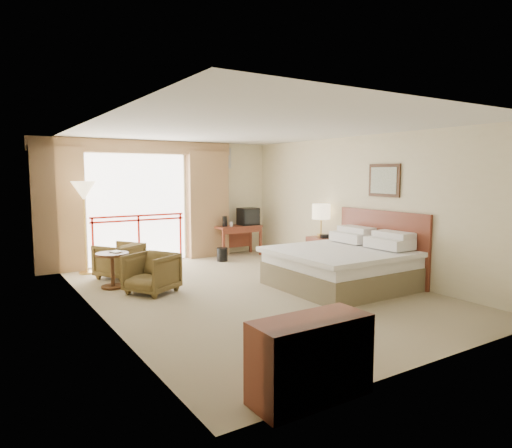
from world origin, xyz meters
TOP-DOWN VIEW (x-y plane):
  - floor at (0.00, 0.00)m, footprint 7.00×7.00m
  - ceiling at (0.00, 0.00)m, footprint 7.00×7.00m
  - wall_back at (0.00, 3.50)m, footprint 5.00×0.00m
  - wall_front at (0.00, -3.50)m, footprint 5.00×0.00m
  - wall_left at (-2.50, 0.00)m, footprint 0.00×7.00m
  - wall_right at (2.50, 0.00)m, footprint 0.00×7.00m
  - balcony_door at (-0.80, 3.48)m, footprint 2.40×0.00m
  - balcony_railing at (-0.80, 3.46)m, footprint 2.09×0.03m
  - curtain_left at (-2.45, 3.35)m, footprint 1.00×0.26m
  - curtain_right at (0.85, 3.35)m, footprint 1.00×0.26m
  - valance at (-0.80, 3.38)m, footprint 4.40×0.22m
  - hvac_vent at (1.30, 3.47)m, footprint 0.50×0.04m
  - bed at (1.50, -0.60)m, footprint 2.13×2.06m
  - headboard at (2.46, -0.60)m, footprint 0.06×2.10m
  - framed_art at (2.47, -0.60)m, footprint 0.04×0.72m
  - nightstand at (2.24, 0.81)m, footprint 0.48×0.56m
  - table_lamp at (2.24, 0.86)m, footprint 0.38×0.38m
  - phone at (2.19, 0.66)m, footprint 0.21×0.18m
  - desk at (1.50, 3.12)m, footprint 1.11×0.54m
  - tv at (1.80, 3.06)m, footprint 0.46×0.37m
  - coffee_maker at (1.15, 3.07)m, footprint 0.15×0.15m
  - cup at (1.30, 3.02)m, footprint 0.08×0.08m
  - wastebasket at (0.83, 2.61)m, footprint 0.31×0.31m
  - armchair_far at (-1.60, 2.19)m, footprint 1.00×1.01m
  - armchair_near at (-1.47, 0.79)m, footprint 0.99×0.98m
  - side_table at (-1.92, 1.48)m, footprint 0.56×0.56m
  - book at (-1.92, 1.48)m, footprint 0.22×0.25m
  - floor_lamp at (-2.05, 2.93)m, footprint 0.47×0.47m
  - dresser at (-1.52, -3.42)m, footprint 1.09×0.46m

SIDE VIEW (x-z plane):
  - floor at x=0.00m, z-range 0.00..0.00m
  - armchair_far at x=-1.60m, z-range -0.34..0.34m
  - armchair_near at x=-1.47m, z-range -0.33..0.33m
  - wastebasket at x=0.83m, z-range 0.00..0.31m
  - nightstand at x=2.24m, z-range 0.00..0.66m
  - dresser at x=-1.52m, z-range 0.00..0.73m
  - bed at x=1.50m, z-range -0.11..0.86m
  - side_table at x=-1.92m, z-range 0.11..0.72m
  - desk at x=1.50m, z-range 0.20..0.93m
  - book at x=-1.92m, z-range 0.61..0.63m
  - headboard at x=2.46m, z-range 0.00..1.30m
  - phone at x=2.19m, z-range 0.66..0.73m
  - cup at x=1.30m, z-range 0.72..0.83m
  - balcony_railing at x=-0.80m, z-range 0.30..1.32m
  - coffee_maker at x=1.15m, z-range 0.72..0.97m
  - tv at x=1.80m, z-range 0.72..1.14m
  - table_lamp at x=2.24m, z-range 0.84..1.51m
  - balcony_door at x=-0.80m, z-range 0.00..2.40m
  - curtain_left at x=-2.45m, z-range 0.00..2.50m
  - curtain_right at x=0.85m, z-range 0.00..2.50m
  - wall_left at x=-2.50m, z-range -2.15..4.85m
  - wall_right at x=2.50m, z-range -2.15..4.85m
  - wall_back at x=0.00m, z-range -1.15..3.85m
  - wall_front at x=0.00m, z-range -1.15..3.85m
  - floor_lamp at x=-2.05m, z-range 0.66..2.48m
  - framed_art at x=2.47m, z-range 1.55..2.15m
  - hvac_vent at x=1.30m, z-range 2.10..2.60m
  - valance at x=-0.80m, z-range 2.41..2.69m
  - ceiling at x=0.00m, z-range 2.70..2.70m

